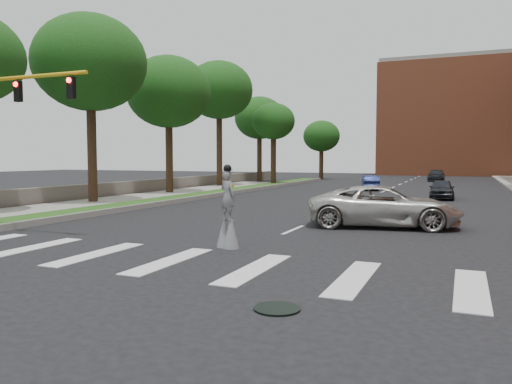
% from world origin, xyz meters
% --- Properties ---
extents(ground_plane, '(160.00, 160.00, 0.00)m').
position_xyz_m(ground_plane, '(0.00, 0.00, 0.00)').
color(ground_plane, black).
rests_on(ground_plane, ground).
extents(grass_median, '(2.00, 60.00, 0.25)m').
position_xyz_m(grass_median, '(-11.50, 20.00, 0.12)').
color(grass_median, '#214B15').
rests_on(grass_median, ground).
extents(median_curb, '(0.20, 60.00, 0.28)m').
position_xyz_m(median_curb, '(-10.45, 20.00, 0.14)').
color(median_curb, gray).
rests_on(median_curb, ground).
extents(sidewalk_left, '(4.00, 60.00, 0.18)m').
position_xyz_m(sidewalk_left, '(-14.50, 10.00, 0.09)').
color(sidewalk_left, gray).
rests_on(sidewalk_left, ground).
extents(stone_wall, '(0.50, 56.00, 1.10)m').
position_xyz_m(stone_wall, '(-17.00, 22.00, 0.55)').
color(stone_wall, '#615C53').
rests_on(stone_wall, ground).
extents(manhole, '(0.90, 0.90, 0.04)m').
position_xyz_m(manhole, '(3.00, -2.00, 0.02)').
color(manhole, black).
rests_on(manhole, ground).
extents(building_backdrop, '(26.00, 14.00, 18.00)m').
position_xyz_m(building_backdrop, '(6.00, 78.00, 9.00)').
color(building_backdrop, '#B55B39').
rests_on(building_backdrop, ground).
extents(traffic_signal, '(5.30, 0.23, 6.20)m').
position_xyz_m(traffic_signal, '(-9.78, 3.00, 4.15)').
color(traffic_signal, black).
rests_on(traffic_signal, ground).
extents(stilt_performer, '(0.81, 0.65, 2.66)m').
position_xyz_m(stilt_performer, '(-0.71, 3.50, 1.00)').
color(stilt_performer, black).
rests_on(stilt_performer, ground).
extents(suv_crossing, '(6.56, 3.85, 1.71)m').
position_xyz_m(suv_crossing, '(3.19, 10.35, 0.86)').
color(suv_crossing, beige).
rests_on(suv_crossing, ground).
extents(car_near, '(1.78, 4.06, 1.36)m').
position_xyz_m(car_near, '(4.82, 26.04, 0.68)').
color(car_near, black).
rests_on(car_near, ground).
extents(car_mid, '(2.25, 4.11, 1.28)m').
position_xyz_m(car_mid, '(-1.41, 33.81, 0.64)').
color(car_mid, '#161F4F').
rests_on(car_mid, ground).
extents(car_far, '(1.97, 4.74, 1.37)m').
position_xyz_m(car_far, '(3.16, 53.18, 0.68)').
color(car_far, black).
rests_on(car_far, ground).
extents(tree_2, '(6.81, 6.81, 11.48)m').
position_xyz_m(tree_2, '(-14.80, 13.60, 8.54)').
color(tree_2, black).
rests_on(tree_2, ground).
extents(tree_3, '(6.49, 6.49, 10.66)m').
position_xyz_m(tree_3, '(-14.91, 22.43, 7.87)').
color(tree_3, black).
rests_on(tree_3, ground).
extents(tree_4, '(6.48, 6.48, 12.05)m').
position_xyz_m(tree_4, '(-15.58, 32.32, 9.24)').
color(tree_4, black).
rests_on(tree_4, ground).
extents(tree_5, '(5.76, 5.76, 9.87)m').
position_xyz_m(tree_5, '(-15.74, 42.93, 7.37)').
color(tree_5, black).
rests_on(tree_5, ground).
extents(tree_6, '(4.39, 4.39, 8.43)m').
position_xyz_m(tree_6, '(-11.89, 37.30, 6.47)').
color(tree_6, black).
rests_on(tree_6, ground).
extents(tree_7, '(4.77, 4.77, 7.68)m').
position_xyz_m(tree_7, '(-11.06, 52.87, 5.60)').
color(tree_7, black).
rests_on(tree_7, ground).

